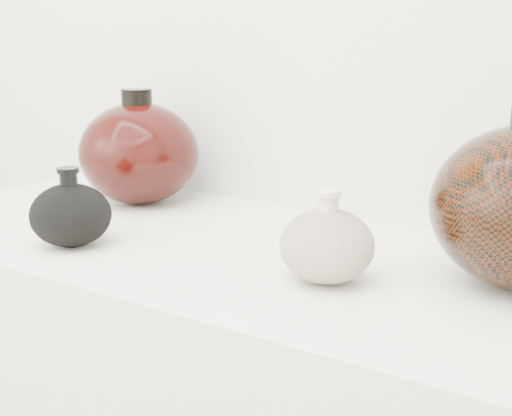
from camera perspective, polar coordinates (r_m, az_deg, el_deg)
The scene contains 3 objects.
black_gourd_vase at distance 1.07m, azimuth -14.61°, elevation -0.49°, with size 0.14×0.14×0.12m.
cream_gourd_vase at distance 0.89m, azimuth 5.69°, elevation -2.96°, with size 0.13×0.13×0.12m.
left_round_pot at distance 1.30m, azimuth -9.35°, elevation 4.38°, with size 0.22×0.22×0.21m.
Camera 1 is at (0.57, 0.14, 1.21)m, focal length 50.00 mm.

